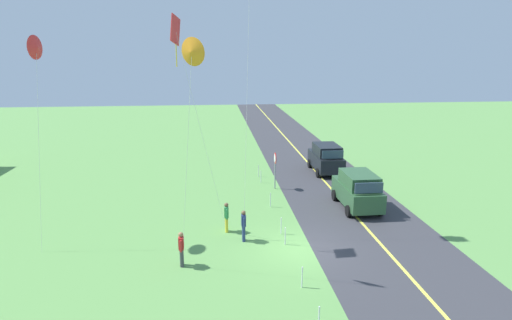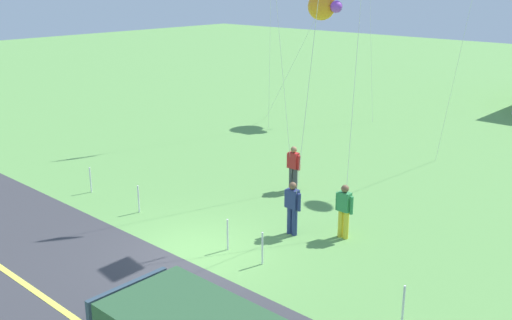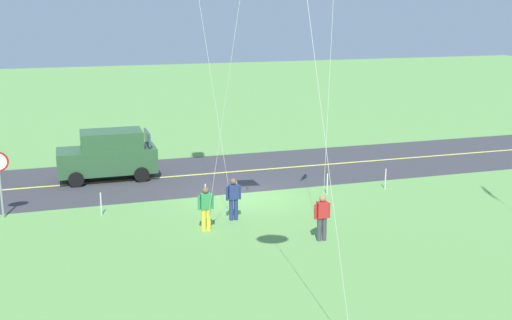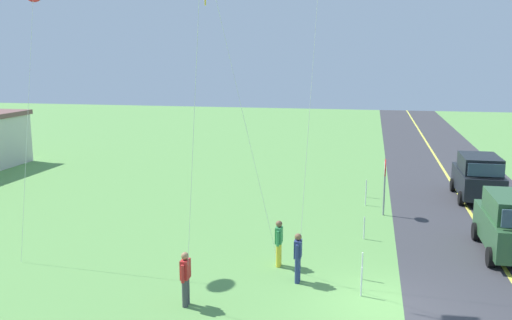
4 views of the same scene
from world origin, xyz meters
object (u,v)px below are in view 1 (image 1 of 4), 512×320
at_px(person_adult_companion, 226,216).
at_px(person_child_watcher, 244,225).
at_px(person_adult_near, 181,248).
at_px(kite_blue_mid, 176,35).
at_px(stop_sign, 275,164).
at_px(car_parked_east_near, 326,158).
at_px(car_suv_foreground, 358,190).
at_px(kite_green_far, 36,48).
at_px(kite_red_low, 192,53).

bearing_deg(person_adult_companion, person_child_watcher, 24.16).
relative_size(person_adult_near, kite_blue_mid, 0.15).
bearing_deg(person_adult_near, person_child_watcher, 100.53).
height_order(stop_sign, person_adult_near, stop_sign).
distance_m(car_parked_east_near, person_child_watcher, 14.19).
xyz_separation_m(stop_sign, person_adult_companion, (-7.02, 3.59, -0.94)).
height_order(car_suv_foreground, kite_blue_mid, kite_blue_mid).
bearing_deg(person_adult_near, kite_blue_mid, 152.04).
relative_size(car_suv_foreground, person_child_watcher, 2.75).
xyz_separation_m(stop_sign, person_child_watcher, (-8.24, 2.79, -0.94)).
height_order(person_child_watcher, kite_green_far, kite_green_far).
bearing_deg(person_child_watcher, stop_sign, -117.18).
height_order(stop_sign, kite_green_far, kite_green_far).
xyz_separation_m(person_adult_near, person_adult_companion, (3.55, -2.10, 0.00)).
xyz_separation_m(car_parked_east_near, kite_blue_mid, (-11.90, 10.32, 8.78)).
xyz_separation_m(car_suv_foreground, kite_green_far, (-2.87, 16.44, 8.20)).
xyz_separation_m(car_suv_foreground, stop_sign, (4.26, 4.40, 0.65)).
bearing_deg(kite_red_low, stop_sign, -23.87).
relative_size(car_parked_east_near, kite_green_far, 0.44).
bearing_deg(kite_blue_mid, car_suv_foreground, -69.42).
bearing_deg(person_adult_near, kite_green_far, -146.46).
distance_m(car_suv_foreground, person_child_watcher, 8.22).
bearing_deg(kite_blue_mid, person_adult_near, -179.88).
relative_size(person_adult_companion, kite_blue_mid, 0.15).
distance_m(person_child_watcher, kite_blue_mid, 9.52).
bearing_deg(car_parked_east_near, person_adult_companion, 142.92).
distance_m(car_suv_foreground, kite_red_low, 14.06).
relative_size(car_suv_foreground, kite_blue_mid, 0.41).
relative_size(car_parked_east_near, kite_red_low, 0.45).
bearing_deg(kite_green_far, person_child_watcher, -96.85).
bearing_deg(stop_sign, person_adult_companion, 152.89).
xyz_separation_m(car_suv_foreground, car_parked_east_near, (8.11, -0.23, 0.00)).
bearing_deg(person_child_watcher, kite_red_low, 44.87).
bearing_deg(kite_blue_mid, car_parked_east_near, -40.92).
height_order(person_adult_companion, kite_red_low, kite_red_low).
height_order(car_parked_east_near, person_adult_near, car_parked_east_near).
distance_m(person_adult_near, kite_blue_mid, 9.41).
height_order(car_suv_foreground, kite_green_far, kite_green_far).
relative_size(person_child_watcher, kite_blue_mid, 0.15).
distance_m(person_adult_companion, person_child_watcher, 1.47).
distance_m(person_child_watcher, kite_green_far, 12.61).
bearing_deg(kite_blue_mid, kite_green_far, 81.77).
xyz_separation_m(person_adult_companion, kite_green_far, (-0.12, 8.45, 8.49)).
bearing_deg(stop_sign, kite_green_far, 120.63).
bearing_deg(kite_blue_mid, stop_sign, -35.29).
relative_size(person_adult_near, person_child_watcher, 1.00).
distance_m(person_child_watcher, kite_red_low, 9.02).
xyz_separation_m(person_child_watcher, kite_green_far, (1.11, 9.26, 8.49)).
distance_m(car_suv_foreground, person_adult_companion, 8.46).
bearing_deg(kite_green_far, kite_red_low, -119.21).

